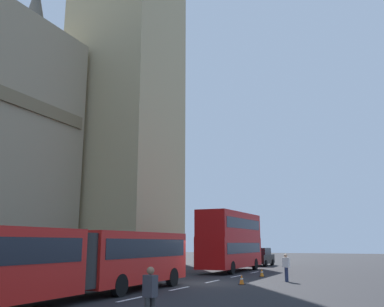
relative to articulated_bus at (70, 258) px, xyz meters
The scene contains 9 objects.
ground_plane 10.10m from the articulated_bus, 11.56° to the right, with size 160.00×160.00×0.00m, color #262628.
lane_centre_marking 6.88m from the articulated_bus, 17.42° to the right, with size 29.80×0.16×0.01m.
articulated_bus is the anchor object (origin of this frame).
double_decker_bus 20.11m from the articulated_bus, ahead, with size 9.70×2.54×4.90m.
sedan_lead 30.17m from the articulated_bus, ahead, with size 4.40×1.86×1.85m.
traffic_cone_west 10.78m from the articulated_bus, 23.79° to the right, with size 0.36×0.36×0.58m.
traffic_cone_middle 16.43m from the articulated_bus, 13.37° to the right, with size 0.36×0.36×0.58m.
pedestrian_near_cones 6.98m from the articulated_bus, 120.26° to the right, with size 0.35×0.45×1.69m.
pedestrian_by_kerb 14.23m from the articulated_bus, 26.13° to the right, with size 0.36×0.42×1.69m.
Camera 1 is at (-23.96, -10.29, 2.35)m, focal length 39.03 mm.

